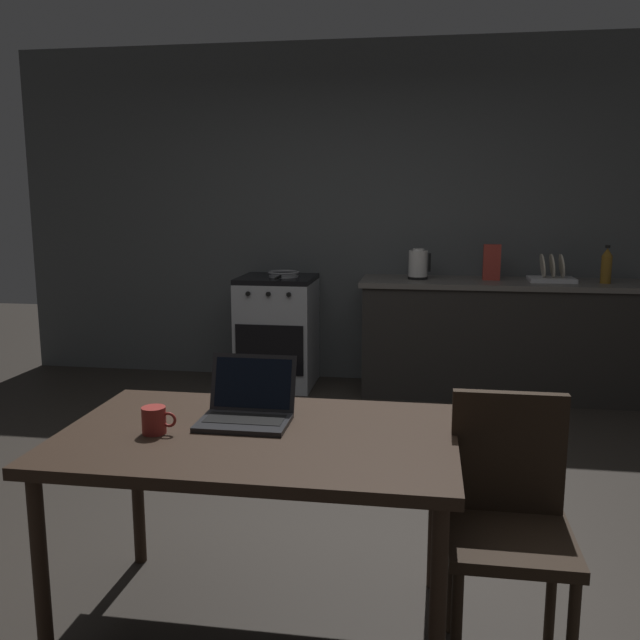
{
  "coord_description": "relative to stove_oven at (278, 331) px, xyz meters",
  "views": [
    {
      "loc": [
        0.59,
        -3.05,
        1.54
      ],
      "look_at": [
        -0.01,
        0.85,
        0.83
      ],
      "focal_mm": 38.46,
      "sensor_mm": 36.0,
      "label": 1
    }
  ],
  "objects": [
    {
      "name": "electric_kettle",
      "position": [
        1.13,
        0.0,
        0.57
      ],
      "size": [
        0.18,
        0.15,
        0.24
      ],
      "color": "black",
      "rests_on": "kitchen_counter"
    },
    {
      "name": "laptop",
      "position": [
        0.57,
        -3.08,
        0.34
      ],
      "size": [
        0.32,
        0.29,
        0.22
      ],
      "rotation": [
        0.0,
        0.0,
        -0.08
      ],
      "color": "#232326",
      "rests_on": "dining_table"
    },
    {
      "name": "coffee_mug",
      "position": [
        0.29,
        -3.26,
        0.34
      ],
      "size": [
        0.12,
        0.08,
        0.09
      ],
      "color": "#9E2D28",
      "rests_on": "dining_table"
    },
    {
      "name": "frying_pan",
      "position": [
        0.06,
        -0.03,
        0.48
      ],
      "size": [
        0.26,
        0.43,
        0.05
      ],
      "color": "gray",
      "rests_on": "stove_oven"
    },
    {
      "name": "kitchen_counter",
      "position": [
        1.77,
        0.0,
        0.0
      ],
      "size": [
        2.16,
        0.64,
        0.9
      ],
      "color": "#282623",
      "rests_on": "ground_plane"
    },
    {
      "name": "stove_oven",
      "position": [
        0.0,
        0.0,
        0.0
      ],
      "size": [
        0.6,
        0.62,
        0.9
      ],
      "color": "#B7BABF",
      "rests_on": "ground_plane"
    },
    {
      "name": "chair",
      "position": [
        1.48,
        -3.2,
        0.07
      ],
      "size": [
        0.4,
        0.4,
        0.9
      ],
      "rotation": [
        0.0,
        0.0,
        0.13
      ],
      "color": "#2D2116",
      "rests_on": "ground_plane"
    },
    {
      "name": "dish_rack",
      "position": [
        2.13,
        0.0,
        0.5
      ],
      "size": [
        0.34,
        0.26,
        0.21
      ],
      "color": "silver",
      "rests_on": "kitchen_counter"
    },
    {
      "name": "back_wall",
      "position": [
        0.9,
        0.35,
        0.93
      ],
      "size": [
        6.4,
        0.1,
        2.77
      ],
      "primitive_type": "cube",
      "color": "#4D5153",
      "rests_on": "ground_plane"
    },
    {
      "name": "bottle",
      "position": [
        2.51,
        -0.05,
        0.59
      ],
      "size": [
        0.08,
        0.08,
        0.28
      ],
      "color": "#8C601E",
      "rests_on": "kitchen_counter"
    },
    {
      "name": "dining_table",
      "position": [
        0.63,
        -3.19,
        0.22
      ],
      "size": [
        1.36,
        0.85,
        0.74
      ],
      "color": "#332319",
      "rests_on": "ground_plane"
    },
    {
      "name": "ground_plane",
      "position": [
        0.6,
        -2.34,
        -0.45
      ],
      "size": [
        12.0,
        12.0,
        0.0
      ],
      "primitive_type": "plane",
      "color": "#2D2823"
    },
    {
      "name": "cereal_box",
      "position": [
        1.69,
        0.02,
        0.59
      ],
      "size": [
        0.13,
        0.05,
        0.28
      ],
      "color": "#B2382D",
      "rests_on": "kitchen_counter"
    }
  ]
}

